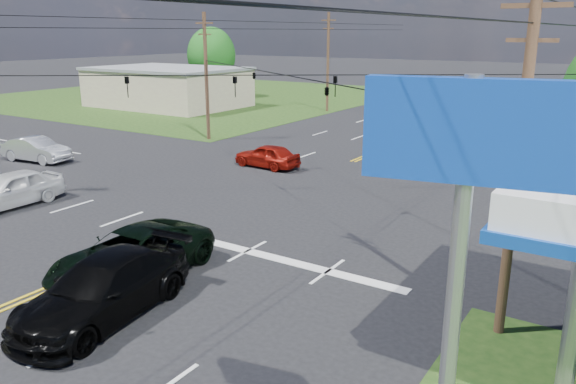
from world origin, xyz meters
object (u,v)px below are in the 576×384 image
Objects in this scene: pole_se at (518,161)px; pole_nw at (206,75)px; pickup_dkgreen at (132,255)px; tree_far_l at (211,55)px; polesign_se at (461,225)px; suv_black at (104,288)px; retail_nw at (168,88)px; pole_left_far at (328,61)px; sedan_silver at (36,149)px; pickup_white at (10,189)px.

pole_nw is at bearing 145.30° from pole_se.
pole_se is 1.58× the size of pickup_dkgreen.
polesign_se is at bearing -47.31° from tree_far_l.
tree_far_l is 1.44× the size of suv_black.
pole_se is (43.00, -31.00, 2.92)m from retail_nw.
pole_nw reaches higher than tree_far_l.
tree_far_l is 1.45× the size of pickup_dkgreen.
pole_se is 1.57× the size of suv_black.
pickup_dkgreen is at bearing -47.06° from retail_nw.
pickup_dkgreen is (31.64, -34.01, -1.16)m from retail_nw.
pole_se reaches higher than pickup_dkgreen.
tree_far_l is (-2.00, 10.00, 3.19)m from retail_nw.
tree_far_l is 67.94m from polesign_se.
pole_left_far is 31.55m from sedan_silver.
pole_nw reaches higher than pickup_white.
sedan_silver is at bearing -67.14° from tree_far_l.
pole_nw is 1.91× the size of pickup_white.
tree_far_l reaches higher than polesign_se.
retail_nw reaches higher than pickup_dkgreen.
suv_black is (33.00, -36.30, -1.12)m from retail_nw.
suv_black is at bearing -47.73° from retail_nw.
polesign_se is (27.06, -45.94, 0.85)m from pole_left_far.
retail_nw is 49.07m from suv_black.
polesign_se reaches higher than suv_black.
tree_far_l is at bearing 120.41° from suv_black.
sedan_silver is at bearing -97.85° from pole_left_far.
tree_far_l is at bearing 129.56° from pole_nw.
tree_far_l is (-19.00, 23.00, 0.28)m from pole_nw.
pole_nw is 1.09× the size of tree_far_l.
pole_left_far is 19.42m from tree_far_l.
polesign_se is (27.06, -26.94, 1.10)m from pole_nw.
retail_nw reaches higher than sedan_silver.
pole_nw is at bearing 117.80° from suv_black.
pole_nw reaches higher than pickup_dkgreen.
pole_nw is at bearing -27.56° from sedan_silver.
pole_left_far is at bearing -11.89° from tree_far_l.
pole_se is at bearing 96.75° from polesign_se.
pole_se is 1.91× the size of pickup_white.
pole_se reaches higher than suv_black.
suv_black is at bearing -60.24° from pickup_dkgreen.
sedan_silver is at bearing 140.36° from pickup_white.
polesign_se is (12.42, -5.93, 5.18)m from pickup_dkgreen.
pickup_dkgreen is 2.67m from suv_black.
pole_left_far reaches higher than sedan_silver.
pole_nw is 13.35m from sedan_silver.
pole_left_far is at bearing 19.44° from retail_nw.
polesign_se is (31.32, -14.98, 5.23)m from sedan_silver.
sedan_silver is 35.11m from polesign_se.
pickup_dkgreen is at bearing 154.47° from polesign_se.
pole_nw is 25.93m from pickup_dkgreen.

